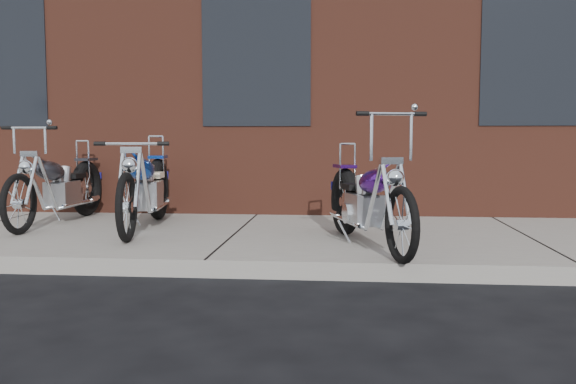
# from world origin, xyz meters

# --- Properties ---
(ground) EXTENTS (120.00, 120.00, 0.00)m
(ground) POSITION_xyz_m (0.00, 0.00, 0.00)
(ground) COLOR black
(ground) RESTS_ON ground
(sidewalk) EXTENTS (22.00, 3.00, 0.15)m
(sidewalk) POSITION_xyz_m (0.00, 1.50, 0.07)
(sidewalk) COLOR gray
(sidewalk) RESTS_ON ground
(building_brick) EXTENTS (22.00, 10.00, 8.00)m
(building_brick) POSITION_xyz_m (0.00, 8.00, 4.00)
(building_brick) COLOR #5C2B1E
(building_brick) RESTS_ON ground
(chopper_purple) EXTENTS (0.80, 2.09, 1.21)m
(chopper_purple) POSITION_xyz_m (1.35, 0.78, 0.54)
(chopper_purple) COLOR black
(chopper_purple) RESTS_ON sidewalk
(chopper_blue) EXTENTS (0.57, 2.34, 1.02)m
(chopper_blue) POSITION_xyz_m (-1.04, 1.65, 0.57)
(chopper_blue) COLOR black
(chopper_blue) RESTS_ON sidewalk
(chopper_third) EXTENTS (0.54, 2.22, 1.12)m
(chopper_third) POSITION_xyz_m (-2.18, 1.96, 0.55)
(chopper_third) COLOR black
(chopper_third) RESTS_ON sidewalk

